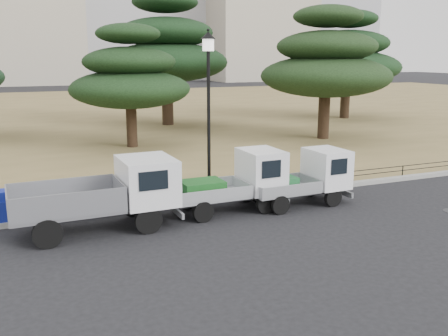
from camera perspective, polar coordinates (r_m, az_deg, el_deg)
name	(u,v)px	position (r m, az deg, el deg)	size (l,w,h in m)	color
ground	(251,226)	(14.48, 3.07, -6.64)	(220.00, 220.00, 0.00)	black
lawn	(93,113)	(43.56, -14.75, 6.06)	(120.00, 56.00, 0.15)	olive
curb	(217,200)	(16.72, -0.79, -3.67)	(120.00, 0.25, 0.16)	gray
truck_large	(105,192)	(14.26, -13.39, -2.70)	(4.53, 1.93, 1.96)	black
truck_kei_front	(236,181)	(15.67, 1.42, -1.55)	(3.57, 1.60, 1.88)	black
truck_kei_rear	(305,178)	(16.57, 9.25, -1.11)	(3.42, 1.57, 1.76)	black
street_lamp	(209,87)	(16.29, -1.78, 9.19)	(0.48, 0.48, 5.39)	black
pipe_fence	(215,188)	(16.75, -0.99, -2.35)	(38.00, 0.04, 0.40)	black
pine_center_left	(130,77)	(26.18, -10.73, 10.22)	(6.14, 6.14, 6.25)	black
pine_center_right	(166,49)	(34.52, -6.62, 13.36)	(8.28, 8.28, 8.79)	black
pine_east_near	(326,63)	(29.00, 11.59, 11.69)	(7.30, 7.30, 7.38)	black
pine_east_far	(347,56)	(39.23, 13.92, 12.28)	(7.94, 7.94, 7.98)	black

